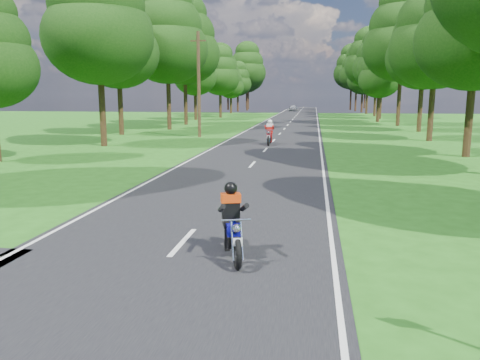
# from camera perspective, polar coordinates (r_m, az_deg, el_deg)

# --- Properties ---
(ground) EXTENTS (160.00, 160.00, 0.00)m
(ground) POSITION_cam_1_polar(r_m,az_deg,el_deg) (8.85, -10.60, -11.49)
(ground) COLOR #1F5613
(ground) RESTS_ON ground
(main_road) EXTENTS (7.00, 140.00, 0.02)m
(main_road) POSITION_cam_1_polar(r_m,az_deg,el_deg) (57.89, 6.17, 7.05)
(main_road) COLOR black
(main_road) RESTS_ON ground
(road_markings) EXTENTS (7.40, 140.00, 0.01)m
(road_markings) POSITION_cam_1_polar(r_m,az_deg,el_deg) (56.03, 5.93, 6.96)
(road_markings) COLOR silver
(road_markings) RESTS_ON main_road
(treeline) EXTENTS (40.00, 115.35, 14.78)m
(treeline) POSITION_cam_1_polar(r_m,az_deg,el_deg) (67.99, 7.99, 14.45)
(treeline) COLOR black
(treeline) RESTS_ON ground
(telegraph_pole) EXTENTS (1.20, 0.26, 8.00)m
(telegraph_pole) POSITION_cam_1_polar(r_m,az_deg,el_deg) (36.81, -5.05, 11.55)
(telegraph_pole) COLOR #382616
(telegraph_pole) RESTS_ON ground
(rider_near_blue) EXTENTS (1.11, 1.91, 1.51)m
(rider_near_blue) POSITION_cam_1_polar(r_m,az_deg,el_deg) (9.48, -0.97, -4.90)
(rider_near_blue) COLOR #0F0E9B
(rider_near_blue) RESTS_ON main_road
(rider_far_red) EXTENTS (0.67, 1.97, 1.64)m
(rider_far_red) POSITION_cam_1_polar(r_m,az_deg,el_deg) (31.14, 3.62, 5.85)
(rider_far_red) COLOR #A80C16
(rider_far_red) RESTS_ON main_road
(distant_car) EXTENTS (1.91, 3.89, 1.28)m
(distant_car) POSITION_cam_1_polar(r_m,az_deg,el_deg) (96.73, 6.50, 8.72)
(distant_car) COLOR #ABAEB2
(distant_car) RESTS_ON main_road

